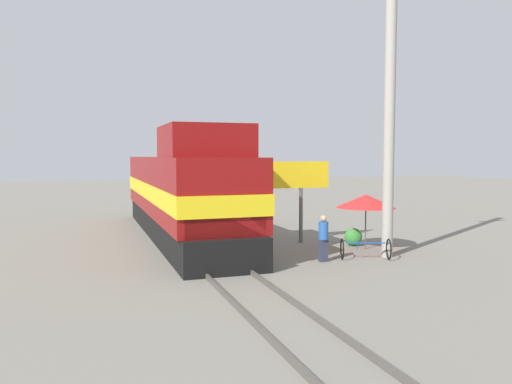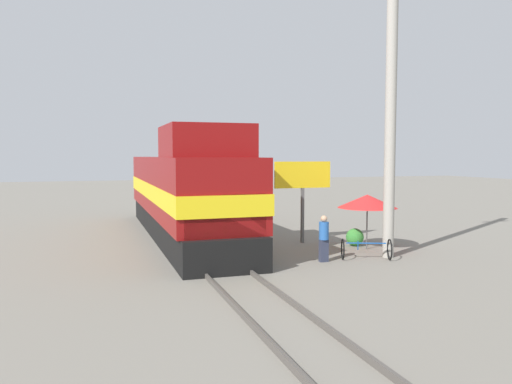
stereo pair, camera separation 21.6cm
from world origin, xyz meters
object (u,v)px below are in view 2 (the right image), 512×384
billboard_sign (303,180)px  person_bystander (324,237)px  locomotive (184,194)px  vendor_umbrella (367,201)px  utility_pole (391,90)px  bicycle (366,249)px

billboard_sign → person_bystander: billboard_sign is taller
locomotive → vendor_umbrella: 8.15m
vendor_umbrella → person_bystander: vendor_umbrella is taller
locomotive → vendor_umbrella: size_ratio=7.04×
vendor_umbrella → utility_pole: bearing=-92.1°
billboard_sign → person_bystander: size_ratio=2.12×
billboard_sign → bicycle: bearing=-79.5°
person_bystander → utility_pole: bearing=-0.4°
utility_pole → billboard_sign: bearing=114.7°
billboard_sign → bicycle: (0.74, -3.98, -2.30)m
utility_pole → billboard_sign: size_ratio=3.45×
utility_pole → billboard_sign: 5.38m
locomotive → billboard_sign: locomotive is taller
bicycle → utility_pole: bearing=121.0°
utility_pole → locomotive: bearing=133.5°
utility_pole → bicycle: bearing=-170.4°
vendor_umbrella → person_bystander: 3.25m
vendor_umbrella → bicycle: vendor_umbrella is taller
locomotive → utility_pole: 10.03m
utility_pole → vendor_umbrella: size_ratio=5.13×
billboard_sign → person_bystander: bearing=-102.5°
locomotive → utility_pole: utility_pole is taller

